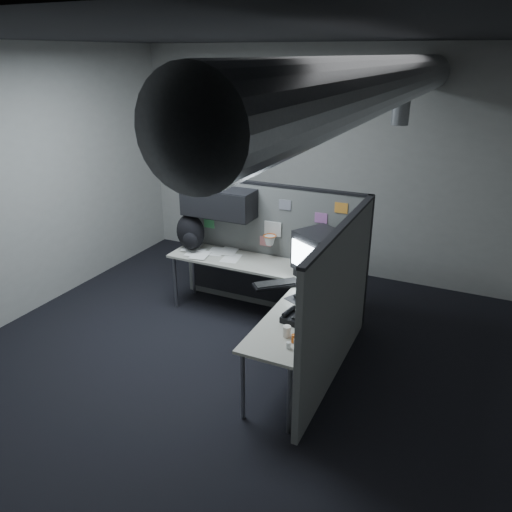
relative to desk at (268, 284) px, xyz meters
The scene contains 12 objects.
room 1.69m from the desk, 59.55° to the right, with size 5.62×5.62×3.22m.
partition_back 0.77m from the desk, 126.93° to the left, with size 2.44×0.42×1.63m.
partition_right 1.09m from the desk, 26.97° to the right, with size 0.07×2.23×1.63m.
desk is the anchor object (origin of this frame).
monitor 0.69m from the desk, 21.42° to the left, with size 0.64×0.64×0.53m.
keyboard 0.33m from the desk, 49.64° to the right, with size 0.49×0.47×0.04m.
mouse 0.67m from the desk, 38.41° to the right, with size 0.27×0.29×0.05m.
phone 1.08m from the desk, 53.18° to the right, with size 0.23×0.24×0.10m.
bottles 1.50m from the desk, 57.61° to the right, with size 0.14×0.15×0.08m.
cup 1.33m from the desk, 59.05° to the right, with size 0.07×0.07×0.10m, color silver.
papers 0.99m from the desk, 162.34° to the left, with size 0.86×0.59×0.02m.
backpack 1.30m from the desk, 165.82° to the left, with size 0.42×0.38×0.47m.
Camera 1 is at (2.22, -4.01, 3.06)m, focal length 35.00 mm.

